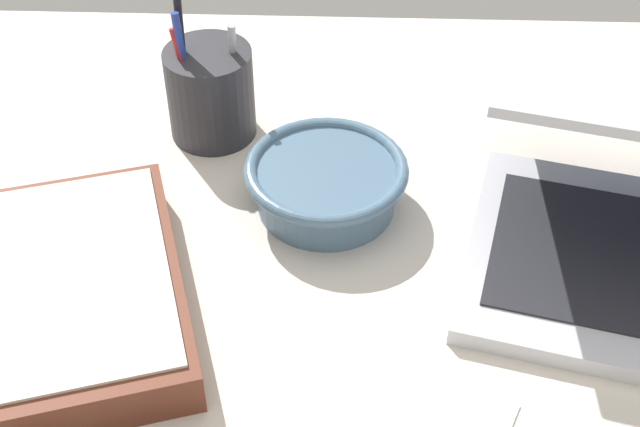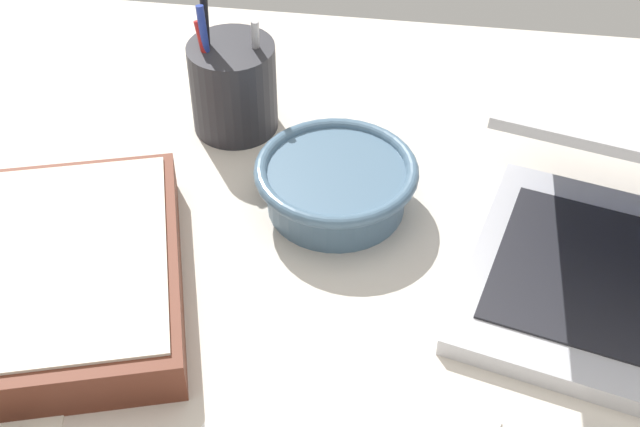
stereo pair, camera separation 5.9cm
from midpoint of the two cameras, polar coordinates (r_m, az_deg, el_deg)
The scene contains 3 objects.
desk_top at distance 77.02cm, azimuth 4.07°, elevation -7.50°, with size 140.00×100.00×2.00cm, color beige.
bowl at distance 84.59cm, azimuth 3.05°, elevation 1.88°, with size 15.58×15.58×5.06cm.
pen_cup at distance 93.60cm, azimuth -3.78°, elevation 8.07°, with size 9.02×9.02×16.37cm.
Camera 2 is at (4.63, -49.22, 60.00)cm, focal length 50.00 mm.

